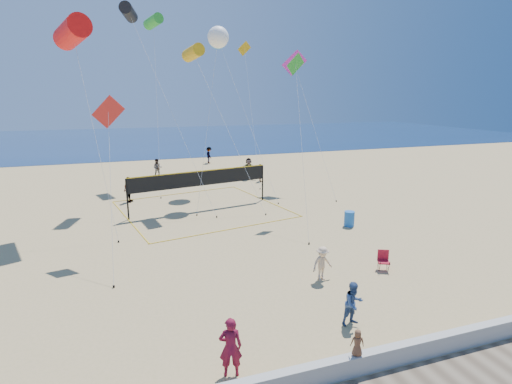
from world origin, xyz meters
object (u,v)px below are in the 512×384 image
object	(u,v)px
trash_barrel	(349,219)
woman	(230,347)
camp_chair	(383,259)
volleyball_net	(201,183)

from	to	relation	value
trash_barrel	woman	bearing A→B (deg)	-134.52
camp_chair	trash_barrel	distance (m)	6.01
camp_chair	volleyball_net	size ratio (longest dim) A/B	0.09
woman	trash_barrel	bearing A→B (deg)	-122.61
trash_barrel	camp_chair	bearing A→B (deg)	-107.78
camp_chair	volleyball_net	xyz separation A→B (m)	(-5.62, 12.10, 1.31)
trash_barrel	volleyball_net	xyz separation A→B (m)	(-7.45, 6.38, 1.37)
woman	volleyball_net	distance (m)	16.69
volleyball_net	camp_chair	bearing A→B (deg)	-76.06
woman	volleyball_net	xyz separation A→B (m)	(2.48, 16.48, 0.95)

